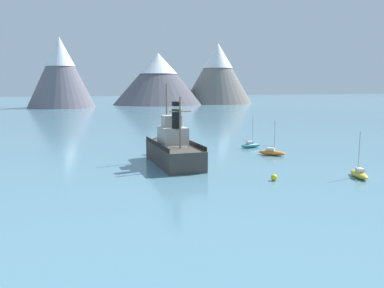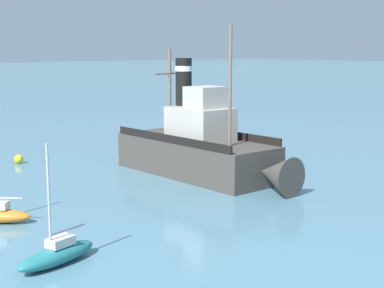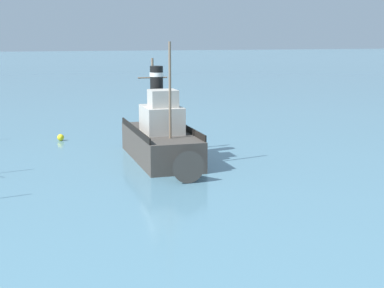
{
  "view_description": "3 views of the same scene",
  "coord_description": "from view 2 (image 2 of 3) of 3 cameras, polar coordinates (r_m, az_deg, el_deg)",
  "views": [
    {
      "loc": [
        -12.13,
        -47.36,
        9.83
      ],
      "look_at": [
        2.11,
        0.01,
        2.53
      ],
      "focal_mm": 38.0,
      "sensor_mm": 36.0,
      "label": 1
    },
    {
      "loc": [
        24.48,
        30.66,
        8.49
      ],
      "look_at": [
        -0.26,
        -0.12,
        2.0
      ],
      "focal_mm": 55.0,
      "sensor_mm": 36.0,
      "label": 2
    },
    {
      "loc": [
        9.79,
        48.03,
        10.58
      ],
      "look_at": [
        -1.94,
        3.8,
        1.87
      ],
      "focal_mm": 55.0,
      "sensor_mm": 36.0,
      "label": 3
    }
  ],
  "objects": [
    {
      "name": "mooring_buoy",
      "position": [
        45.42,
        -16.46,
        -1.4
      ],
      "size": [
        0.66,
        0.66,
        0.66
      ],
      "primitive_type": "sphere",
      "color": "yellow",
      "rests_on": "ground"
    },
    {
      "name": "old_tugboat",
      "position": [
        39.05,
        0.91,
        -0.49
      ],
      "size": [
        4.79,
        14.5,
        9.9
      ],
      "color": "#423D38",
      "rests_on": "ground"
    },
    {
      "name": "sailboat_teal",
      "position": [
        24.27,
        -12.94,
        -10.32
      ],
      "size": [
        3.96,
        2.1,
        4.9
      ],
      "color": "#23757A",
      "rests_on": "ground"
    },
    {
      "name": "ground_plane",
      "position": [
        40.14,
        -0.18,
        -2.88
      ],
      "size": [
        600.0,
        600.0,
        0.0
      ],
      "primitive_type": "plane",
      "color": "teal"
    }
  ]
}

